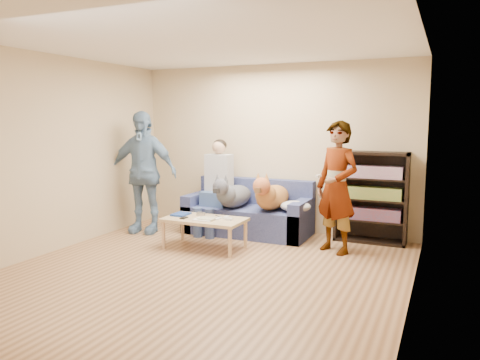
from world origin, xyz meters
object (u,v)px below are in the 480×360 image
at_px(dog_tan, 271,196).
at_px(bookshelf, 371,195).
at_px(person_standing_left, 143,172).
at_px(person_seated, 216,183).
at_px(sofa, 249,215).
at_px(notebook_blue, 181,214).
at_px(coffee_table, 204,222).
at_px(person_standing_right, 337,187).
at_px(camera_silver, 201,214).
at_px(dog_gray, 232,195).

distance_m(dog_tan, bookshelf, 1.44).
relative_size(person_standing_left, person_seated, 1.28).
height_order(person_standing_left, sofa, person_standing_left).
bearing_deg(person_standing_left, bookshelf, 4.53).
height_order(notebook_blue, person_seated, person_seated).
distance_m(coffee_table, bookshelf, 2.41).
bearing_deg(dog_tan, bookshelf, 15.85).
height_order(person_seated, dog_tan, person_seated).
relative_size(coffee_table, bookshelf, 0.85).
bearing_deg(dog_tan, person_standing_right, -17.64).
bearing_deg(notebook_blue, person_seated, 82.74).
xyz_separation_m(person_seated, bookshelf, (2.30, 0.36, -0.09)).
distance_m(person_standing_right, camera_silver, 1.89).
xyz_separation_m(person_standing_left, camera_silver, (1.20, -0.33, -0.50)).
bearing_deg(camera_silver, bookshelf, 28.73).
relative_size(person_standing_left, camera_silver, 17.09).
height_order(person_standing_right, notebook_blue, person_standing_right).
xyz_separation_m(person_standing_left, dog_tan, (1.95, 0.44, -0.30)).
xyz_separation_m(sofa, dog_gray, (-0.17, -0.24, 0.34)).
height_order(notebook_blue, dog_tan, dog_tan).
bearing_deg(bookshelf, person_seated, -171.09).
relative_size(sofa, bookshelf, 1.46).
relative_size(camera_silver, coffee_table, 0.10).
distance_m(notebook_blue, coffee_table, 0.41).
distance_m(person_standing_right, notebook_blue, 2.18).
bearing_deg(person_seated, notebook_blue, -97.26).
distance_m(sofa, dog_tan, 0.57).
bearing_deg(dog_tan, sofa, 158.99).
bearing_deg(bookshelf, notebook_blue, -152.82).
xyz_separation_m(person_standing_right, dog_gray, (-1.63, 0.25, -0.25)).
xyz_separation_m(dog_gray, coffee_table, (-0.04, -0.81, -0.25)).
distance_m(person_seated, bookshelf, 2.33).
height_order(dog_gray, bookshelf, bookshelf).
relative_size(sofa, dog_gray, 1.54).
relative_size(sofa, person_seated, 1.29).
distance_m(notebook_blue, sofa, 1.18).
bearing_deg(dog_gray, sofa, 55.93).
relative_size(notebook_blue, dog_tan, 0.22).
xyz_separation_m(person_seated, coffee_table, (0.29, -0.93, -0.40)).
bearing_deg(dog_gray, dog_tan, 8.37).
bearing_deg(person_standing_left, notebook_blue, -33.16).
bearing_deg(dog_tan, coffee_table, -124.94).
xyz_separation_m(person_standing_right, camera_silver, (-1.79, -0.44, -0.42)).
bearing_deg(sofa, dog_tan, -21.01).
distance_m(person_seated, coffee_table, 1.05).
bearing_deg(notebook_blue, person_standing_right, 13.87).
xyz_separation_m(person_standing_left, person_seated, (1.03, 0.47, -0.17)).
height_order(dog_gray, coffee_table, dog_gray).
distance_m(person_standing_right, dog_tan, 1.12).
bearing_deg(person_seated, person_standing_right, -10.57).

